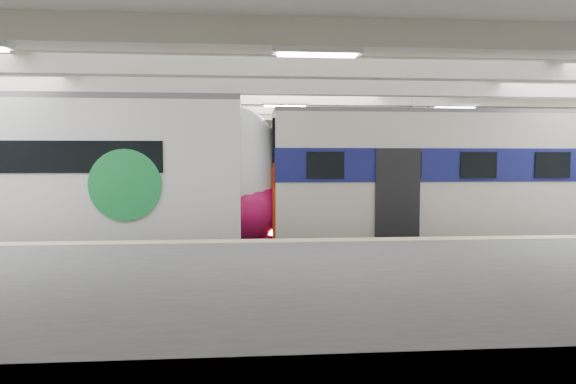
{
  "coord_description": "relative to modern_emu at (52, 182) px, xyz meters",
  "views": [
    {
      "loc": [
        -1.19,
        -14.6,
        3.01
      ],
      "look_at": [
        0.03,
        1.0,
        2.0
      ],
      "focal_mm": 30.0,
      "sensor_mm": 36.0,
      "label": 1
    }
  ],
  "objects": [
    {
      "name": "station_hall",
      "position": [
        7.02,
        -1.74,
        0.86
      ],
      "size": [
        36.0,
        24.0,
        5.75
      ],
      "color": "black",
      "rests_on": "ground"
    },
    {
      "name": "modern_emu",
      "position": [
        0.0,
        0.0,
        0.0
      ],
      "size": [
        15.28,
        3.15,
        4.86
      ],
      "color": "white",
      "rests_on": "ground"
    },
    {
      "name": "older_rer",
      "position": [
        13.29,
        0.0,
        -0.01
      ],
      "size": [
        13.77,
        3.04,
        4.53
      ],
      "color": "beige",
      "rests_on": "ground"
    },
    {
      "name": "far_train",
      "position": [
        -0.88,
        5.5,
        -0.18
      ],
      "size": [
        13.35,
        3.34,
        4.26
      ],
      "rotation": [
        0.0,
        0.0,
        -0.05
      ],
      "color": "white",
      "rests_on": "ground"
    }
  ]
}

